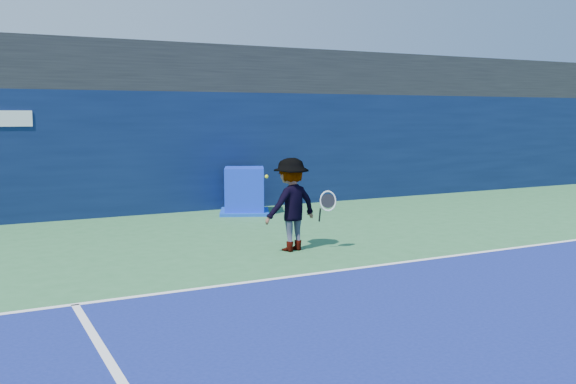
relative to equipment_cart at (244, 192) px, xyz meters
name	(u,v)px	position (x,y,z in m)	size (l,w,h in m)	color
ground	(538,315)	(0.01, -9.13, -0.52)	(80.00, 80.00, 0.00)	#2F693C
baseline	(392,264)	(0.01, -6.13, -0.51)	(24.00, 0.10, 0.01)	white
stadium_band	(210,72)	(0.01, 2.37, 3.08)	(36.00, 3.00, 1.20)	black
back_wall_assembly	(224,150)	(0.00, 1.37, 0.98)	(36.00, 1.03, 3.00)	#0A173B
equipment_cart	(244,192)	(0.00, 0.00, 0.00)	(1.56, 1.56, 1.14)	#0E28C5
tennis_player	(291,204)	(-0.97, -4.41, 0.32)	(1.34, 0.84, 1.67)	silver
tennis_ball	(267,176)	(-1.08, -3.60, 0.76)	(0.07, 0.07, 0.07)	#CDDB18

